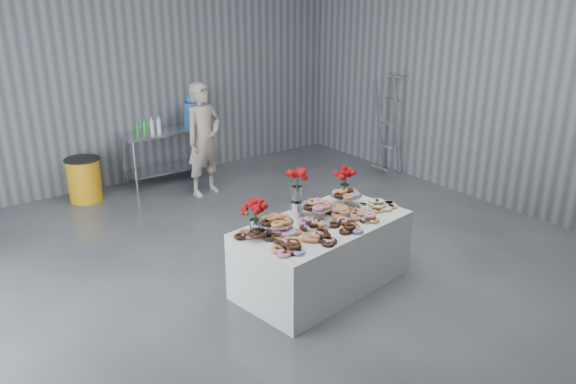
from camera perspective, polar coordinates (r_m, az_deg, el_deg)
name	(u,v)px	position (r m, az deg, el deg)	size (l,w,h in m)	color
ground	(293,290)	(6.23, 0.55, -9.91)	(9.00, 9.00, 0.00)	#3B3D43
room_walls	(266,43)	(5.30, -2.27, 14.93)	(8.04, 9.04, 4.02)	gray
display_table	(323,254)	(6.17, 3.53, -6.29)	(1.90, 1.00, 0.75)	silver
prep_table	(166,147)	(9.50, -12.25, 4.54)	(1.50, 0.60, 0.90)	silver
donut_mounds	(326,220)	(5.96, 3.92, -2.85)	(1.80, 0.80, 0.09)	#D0804C
cake_stand_left	(276,221)	(5.69, -1.21, -2.93)	(0.36, 0.36, 0.17)	silver
cake_stand_mid	(316,205)	(6.08, 2.90, -1.36)	(0.36, 0.36, 0.17)	silver
cake_stand_right	(346,194)	(6.44, 5.92, -0.19)	(0.36, 0.36, 0.17)	silver
danish_pile	(378,203)	(6.45, 9.08, -1.13)	(0.48, 0.48, 0.11)	white
bouquet_left	(254,209)	(5.57, -3.43, -1.73)	(0.26, 0.26, 0.42)	white
bouquet_right	(345,175)	(6.58, 5.81, 1.73)	(0.26, 0.26, 0.42)	white
bouquet_center	(297,182)	(6.06, 0.91, 1.00)	(0.26, 0.26, 0.57)	silver
water_jug	(192,111)	(9.58, -9.76, 8.11)	(0.28, 0.28, 0.55)	#3A7DC6
drink_bottles	(148,126)	(9.19, -14.01, 6.54)	(0.54, 0.08, 0.27)	#268C33
person	(204,140)	(8.80, -8.55, 5.29)	(0.64, 0.42, 1.76)	#CC8C93
trash_barrel	(84,180)	(9.10, -19.98, 1.19)	(0.53, 0.53, 0.67)	#F0A114
stepladder	(388,123)	(9.87, 10.11, 6.91)	(0.24, 0.45, 1.78)	silver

